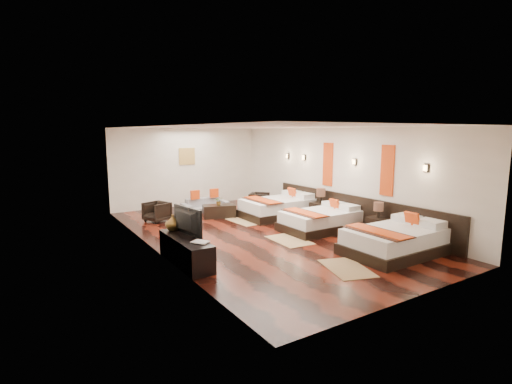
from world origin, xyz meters
TOP-DOWN VIEW (x-y plane):
  - floor at (0.00, 0.00)m, footprint 5.50×9.50m
  - ceiling at (0.00, 0.00)m, footprint 5.50×9.50m
  - back_wall at (0.00, 4.75)m, footprint 5.50×0.01m
  - left_wall at (-2.75, 0.00)m, footprint 0.01×9.50m
  - right_wall at (2.75, 0.00)m, footprint 0.01×9.50m
  - headboard_panel at (2.71, -0.80)m, footprint 0.08×6.60m
  - bed_near at (1.70, -3.07)m, footprint 2.31×1.45m
  - bed_mid at (1.70, -0.62)m, footprint 2.15×1.35m
  - bed_far at (1.70, 1.37)m, footprint 2.33×1.47m
  - nightstand_a at (2.44, -1.92)m, footprint 0.46×0.46m
  - nightstand_b at (2.44, 0.26)m, footprint 0.50×0.50m
  - jute_mat_near at (0.08, -3.18)m, footprint 1.09×1.37m
  - jute_mat_mid at (0.32, -0.98)m, footprint 0.81×1.24m
  - jute_mat_far at (0.47, 1.39)m, footprint 0.81×1.24m
  - tv_console at (-2.50, -1.21)m, footprint 0.50×1.80m
  - tv at (-2.45, -0.99)m, footprint 0.30×1.01m
  - book at (-2.50, -1.78)m, footprint 0.37×0.39m
  - figurine at (-2.50, -0.51)m, footprint 0.43×0.43m
  - sofa at (0.04, 3.35)m, footprint 1.57×0.62m
  - armchair_left at (-1.81, 2.78)m, footprint 0.85×0.84m
  - armchair_right at (1.79, 2.66)m, footprint 0.91×0.90m
  - coffee_table at (0.04, 2.30)m, footprint 1.10×0.78m
  - table_plant at (0.01, 2.26)m, footprint 0.26×0.24m
  - orange_panel_a at (2.73, -1.90)m, footprint 0.04×0.40m
  - orange_panel_b at (2.73, 0.30)m, footprint 0.04×0.40m
  - sconce_near at (2.70, -3.00)m, footprint 0.07×0.12m
  - sconce_mid at (2.70, -0.80)m, footprint 0.07×0.12m
  - sconce_far at (2.70, 1.40)m, footprint 0.07×0.12m
  - sconce_lounge at (2.70, 2.30)m, footprint 0.07×0.12m
  - gold_artwork at (0.00, 4.73)m, footprint 0.60×0.04m

SIDE VIEW (x-z plane):
  - floor at x=0.00m, z-range -0.01..0.01m
  - jute_mat_near at x=0.08m, z-range 0.00..0.01m
  - jute_mat_mid at x=0.32m, z-range 0.00..0.01m
  - jute_mat_far at x=0.47m, z-range 0.00..0.01m
  - coffee_table at x=0.04m, z-range 0.00..0.40m
  - sofa at x=0.04m, z-range 0.00..0.46m
  - tv_console at x=-2.50m, z-range 0.00..0.55m
  - bed_mid at x=1.70m, z-range -0.13..0.69m
  - armchair_right at x=1.79m, z-range 0.00..0.59m
  - armchair_left at x=-1.81m, z-range 0.00..0.60m
  - bed_near at x=1.70m, z-range -0.14..0.74m
  - bed_far at x=1.70m, z-range -0.14..0.75m
  - nightstand_a at x=2.44m, z-range -0.13..0.77m
  - nightstand_b at x=2.44m, z-range -0.15..0.84m
  - headboard_panel at x=2.71m, z-range 0.00..0.90m
  - table_plant at x=0.01m, z-range 0.40..0.66m
  - book at x=-2.50m, z-range 0.55..0.58m
  - figurine at x=-2.50m, z-range 0.55..0.90m
  - tv at x=-2.45m, z-range 0.55..1.13m
  - back_wall at x=0.00m, z-range 0.00..2.80m
  - left_wall at x=-2.75m, z-range 0.00..2.80m
  - right_wall at x=2.75m, z-range 0.00..2.80m
  - orange_panel_a at x=2.73m, z-range 1.05..2.35m
  - orange_panel_b at x=2.73m, z-range 1.05..2.35m
  - gold_artwork at x=0.00m, z-range 1.50..2.10m
  - sconce_near at x=2.70m, z-range 1.76..1.94m
  - sconce_mid at x=2.70m, z-range 1.76..1.94m
  - sconce_far at x=2.70m, z-range 1.76..1.94m
  - sconce_lounge at x=2.70m, z-range 1.76..1.94m
  - ceiling at x=0.00m, z-range 2.79..2.80m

